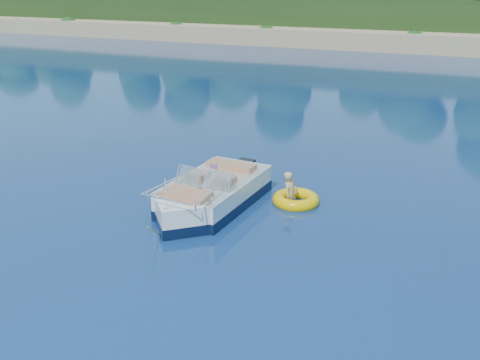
# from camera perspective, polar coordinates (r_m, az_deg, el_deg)

# --- Properties ---
(ground) EXTENTS (160.00, 160.00, 0.00)m
(ground) POSITION_cam_1_polar(r_m,az_deg,el_deg) (13.34, 0.29, -4.71)
(ground) COLOR #0A1B47
(ground) RESTS_ON ground
(shoreline) EXTENTS (170.00, 59.00, 6.00)m
(shoreline) POSITION_cam_1_polar(r_m,az_deg,el_deg) (75.14, 20.71, 15.92)
(shoreline) COLOR tan
(shoreline) RESTS_ON ground
(motorboat) EXTENTS (2.02, 5.07, 1.69)m
(motorboat) POSITION_cam_1_polar(r_m,az_deg,el_deg) (14.10, -3.30, -1.83)
(motorboat) COLOR white
(motorboat) RESTS_ON ground
(tow_tube) EXTENTS (1.68, 1.68, 0.34)m
(tow_tube) POSITION_cam_1_polar(r_m,az_deg,el_deg) (14.61, 5.97, -2.10)
(tow_tube) COLOR #F5B800
(tow_tube) RESTS_ON ground
(boy) EXTENTS (0.45, 0.77, 1.41)m
(boy) POSITION_cam_1_polar(r_m,az_deg,el_deg) (14.63, 5.42, -2.42)
(boy) COLOR tan
(boy) RESTS_ON ground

